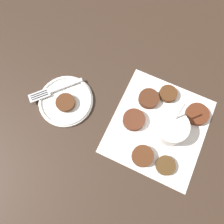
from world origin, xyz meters
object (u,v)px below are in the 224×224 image
Objects in this scene: fork at (50,91)px; sauce_bowl at (170,128)px; fritter_on_plate at (65,102)px; serving_plate at (66,101)px.

sauce_bowl is at bearing -87.06° from fork.
fritter_on_plate is at bearing 96.55° from sauce_bowl.
serving_plate is 0.02m from fritter_on_plate.
serving_plate is 2.90× the size of fritter_on_plate.
fritter_on_plate is 0.07m from fork.
sauce_bowl is at bearing -85.26° from serving_plate.
fritter_on_plate is at bearing -146.17° from serving_plate.
sauce_bowl is 0.33m from fritter_on_plate.
sauce_bowl reaches higher than fritter_on_plate.
fritter_on_plate is 0.42× the size of fork.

